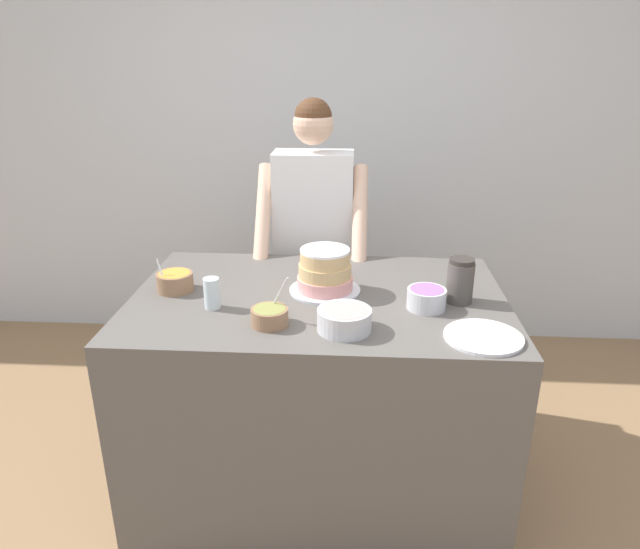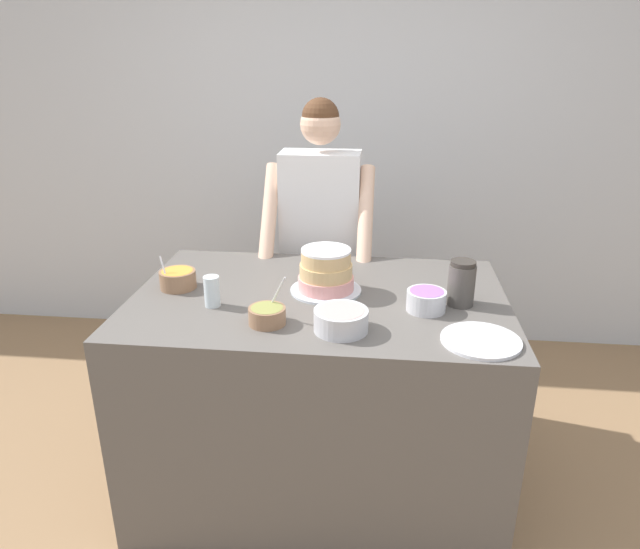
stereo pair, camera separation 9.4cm
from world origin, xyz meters
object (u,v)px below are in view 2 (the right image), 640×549
frosting_bowl_pink (341,319)px  frosting_bowl_olive (267,315)px  cake (326,272)px  drinking_glass (212,291)px  ceramic_plate (481,340)px  frosting_bowl_purple (426,300)px  person_baker (320,230)px  frosting_bowl_orange (178,278)px  stoneware_jar (461,283)px

frosting_bowl_pink → frosting_bowl_olive: bearing=174.5°
cake → drinking_glass: cake is taller
ceramic_plate → frosting_bowl_purple: bearing=125.4°
drinking_glass → cake: bearing=24.4°
frosting_bowl_pink → frosting_bowl_olive: 0.27m
person_baker → drinking_glass: (-0.32, -0.84, 0.00)m
frosting_bowl_orange → frosting_bowl_purple: frosting_bowl_orange is taller
cake → frosting_bowl_purple: (0.39, -0.14, -0.04)m
frosting_bowl_orange → frosting_bowl_pink: 0.76m
cake → drinking_glass: (-0.42, -0.19, -0.02)m
person_baker → frosting_bowl_olive: size_ratio=9.20×
drinking_glass → stoneware_jar: size_ratio=0.68×
cake → frosting_bowl_purple: cake is taller
cake → frosting_bowl_orange: 0.61m
drinking_glass → stoneware_jar: 0.95m
frosting_bowl_purple → ceramic_plate: frosting_bowl_purple is taller
frosting_bowl_purple → stoneware_jar: bearing=28.0°
frosting_bowl_orange → cake: bearing=2.8°
frosting_bowl_orange → person_baker: bearing=53.0°
cake → frosting_bowl_orange: cake is taller
frosting_bowl_pink → drinking_glass: (-0.50, 0.15, 0.02)m
frosting_bowl_orange → frosting_bowl_pink: (0.69, -0.31, 0.00)m
frosting_bowl_orange → ceramic_plate: bearing=-16.6°
frosting_bowl_olive → drinking_glass: 0.27m
frosting_bowl_purple → stoneware_jar: size_ratio=0.83×
cake → ceramic_plate: cake is taller
person_baker → frosting_bowl_orange: person_baker is taller
person_baker → frosting_bowl_orange: size_ratio=11.06×
frosting_bowl_pink → ceramic_plate: size_ratio=0.71×
frosting_bowl_orange → stoneware_jar: (1.13, -0.04, 0.05)m
cake → ceramic_plate: 0.68m
person_baker → frosting_bowl_orange: bearing=-127.0°
frosting_bowl_purple → frosting_bowl_olive: (-0.57, -0.18, -0.01)m
cake → frosting_bowl_olive: size_ratio=1.63×
frosting_bowl_orange → frosting_bowl_pink: size_ratio=0.77×
drinking_glass → frosting_bowl_olive: bearing=-28.5°
frosting_bowl_olive → person_baker: bearing=85.0°
cake → frosting_bowl_purple: bearing=-19.8°
person_baker → ceramic_plate: bearing=-57.6°
frosting_bowl_orange → frosting_bowl_pink: bearing=-24.3°
frosting_bowl_pink → drinking_glass: size_ratio=1.59×
cake → drinking_glass: size_ratio=2.41×
frosting_bowl_olive → cake: bearing=60.6°
person_baker → stoneware_jar: (0.62, -0.72, 0.03)m
person_baker → frosting_bowl_olive: 0.97m
person_baker → frosting_bowl_orange: (-0.51, -0.68, -0.02)m
cake → ceramic_plate: (0.56, -0.38, -0.08)m
cake → frosting_bowl_orange: (-0.61, -0.03, -0.04)m
person_baker → frosting_bowl_purple: person_baker is taller
cake → frosting_bowl_purple: size_ratio=1.96×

